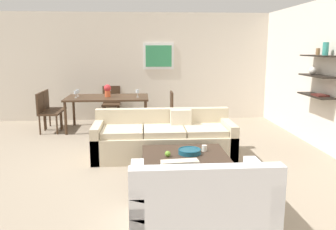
{
  "coord_description": "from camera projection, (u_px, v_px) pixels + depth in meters",
  "views": [
    {
      "loc": [
        -0.23,
        -5.38,
        1.85
      ],
      "look_at": [
        0.19,
        0.2,
        0.75
      ],
      "focal_mm": 37.03,
      "sensor_mm": 36.0,
      "label": 1
    }
  ],
  "objects": [
    {
      "name": "dining_table",
      "position": [
        108.0,
        100.0,
        7.82
      ],
      "size": [
        1.83,
        1.03,
        0.75
      ],
      "color": "#422D1E",
      "rests_on": "ground"
    },
    {
      "name": "ground_plane",
      "position": [
        157.0,
        163.0,
        5.64
      ],
      "size": [
        18.0,
        18.0,
        0.0
      ],
      "primitive_type": "plane",
      "color": "gray"
    },
    {
      "name": "dining_chair_left_far",
      "position": [
        51.0,
        106.0,
        7.99
      ],
      "size": [
        0.44,
        0.44,
        0.88
      ],
      "color": "#422D1E",
      "rests_on": "ground"
    },
    {
      "name": "right_wall_shelf_unit",
      "position": [
        325.0,
        76.0,
        6.18
      ],
      "size": [
        0.34,
        8.2,
        2.7
      ],
      "color": "silver",
      "rests_on": "ground"
    },
    {
      "name": "candle_jar",
      "position": [
        204.0,
        148.0,
        4.97
      ],
      "size": [
        0.07,
        0.07,
        0.09
      ],
      "primitive_type": "cylinder",
      "color": "silver",
      "rests_on": "coffee_table"
    },
    {
      "name": "wine_glass_right_near",
      "position": [
        137.0,
        92.0,
        7.71
      ],
      "size": [
        0.08,
        0.08,
        0.17
      ],
      "color": "silver",
      "rests_on": "dining_table"
    },
    {
      "name": "wine_glass_head",
      "position": [
        109.0,
        89.0,
        8.23
      ],
      "size": [
        0.08,
        0.08,
        0.16
      ],
      "color": "silver",
      "rests_on": "dining_table"
    },
    {
      "name": "loveseat_white",
      "position": [
        200.0,
        200.0,
        3.58
      ],
      "size": [
        1.44,
        0.9,
        0.78
      ],
      "color": "white",
      "rests_on": "ground"
    },
    {
      "name": "coffee_table",
      "position": [
        184.0,
        167.0,
        4.89
      ],
      "size": [
        1.18,
        0.94,
        0.38
      ],
      "color": "#38281E",
      "rests_on": "ground"
    },
    {
      "name": "centerpiece_vase",
      "position": [
        108.0,
        90.0,
        7.77
      ],
      "size": [
        0.16,
        0.16,
        0.28
      ],
      "color": "#D85933",
      "rests_on": "dining_table"
    },
    {
      "name": "wine_glass_left_near",
      "position": [
        76.0,
        93.0,
        7.61
      ],
      "size": [
        0.08,
        0.08,
        0.16
      ],
      "color": "silver",
      "rests_on": "dining_table"
    },
    {
      "name": "dining_chair_right_near",
      "position": [
        167.0,
        108.0,
        7.72
      ],
      "size": [
        0.44,
        0.44,
        0.88
      ],
      "color": "#422D1E",
      "rests_on": "ground"
    },
    {
      "name": "dining_chair_head",
      "position": [
        111.0,
        101.0,
        8.76
      ],
      "size": [
        0.44,
        0.44,
        0.88
      ],
      "color": "#422D1E",
      "rests_on": "ground"
    },
    {
      "name": "sofa_beige",
      "position": [
        164.0,
        140.0,
        5.92
      ],
      "size": [
        2.36,
        0.9,
        0.78
      ],
      "color": "beige",
      "rests_on": "ground"
    },
    {
      "name": "back_wall_unit",
      "position": [
        163.0,
        67.0,
        8.85
      ],
      "size": [
        8.4,
        0.09,
        2.7
      ],
      "color": "silver",
      "rests_on": "ground"
    },
    {
      "name": "apple_on_coffee_table",
      "position": [
        168.0,
        154.0,
        4.72
      ],
      "size": [
        0.08,
        0.08,
        0.08
      ],
      "primitive_type": "sphere",
      "color": "#669E2D",
      "rests_on": "coffee_table"
    },
    {
      "name": "dining_chair_left_near",
      "position": [
        46.0,
        110.0,
        7.53
      ],
      "size": [
        0.44,
        0.44,
        0.88
      ],
      "color": "#422D1E",
      "rests_on": "ground"
    },
    {
      "name": "decorative_bowl",
      "position": [
        190.0,
        151.0,
        4.85
      ],
      "size": [
        0.32,
        0.32,
        0.07
      ],
      "color": "navy",
      "rests_on": "coffee_table"
    },
    {
      "name": "wine_glass_left_far",
      "position": [
        78.0,
        91.0,
        7.86
      ],
      "size": [
        0.08,
        0.08,
        0.15
      ],
      "color": "silver",
      "rests_on": "dining_table"
    }
  ]
}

